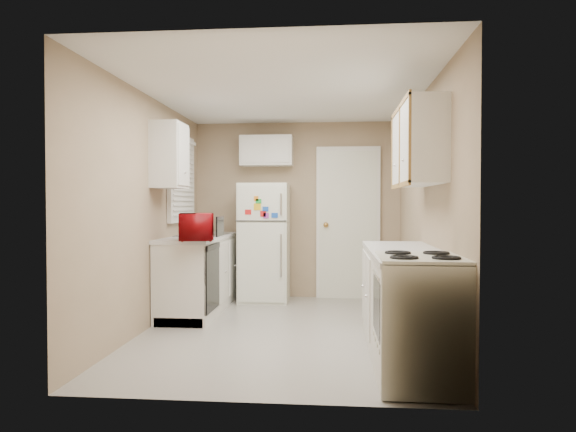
{
  "coord_description": "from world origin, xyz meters",
  "views": [
    {
      "loc": [
        0.5,
        -5.14,
        1.28
      ],
      "look_at": [
        0.0,
        0.5,
        1.15
      ],
      "focal_mm": 32.0,
      "sensor_mm": 36.0,
      "label": 1
    }
  ],
  "objects": [
    {
      "name": "interior_door",
      "position": [
        0.7,
        1.86,
        1.02
      ],
      "size": [
        0.86,
        0.06,
        2.08
      ],
      "primitive_type": "cube",
      "color": "silver",
      "rests_on": "floor"
    },
    {
      "name": "window_blinds",
      "position": [
        -1.36,
        1.05,
        1.6
      ],
      "size": [
        0.1,
        0.98,
        1.08
      ],
      "primitive_type": "cube",
      "color": "silver",
      "rests_on": "wall_left"
    },
    {
      "name": "stove",
      "position": [
        1.12,
        -1.45,
        0.45
      ],
      "size": [
        0.61,
        0.75,
        0.9
      ],
      "primitive_type": "cube",
      "rotation": [
        0.0,
        0.0,
        -0.02
      ],
      "color": "silver",
      "rests_on": "floor"
    },
    {
      "name": "wall_left",
      "position": [
        -1.4,
        0.0,
        1.2
      ],
      "size": [
        3.8,
        3.8,
        0.0
      ],
      "primitive_type": "plane",
      "color": "tan",
      "rests_on": "floor"
    },
    {
      "name": "microwave",
      "position": [
        -0.93,
        0.13,
        1.05
      ],
      "size": [
        0.57,
        0.4,
        0.34
      ],
      "primitive_type": "imported",
      "rotation": [
        0.0,
        0.0,
        1.82
      ],
      "color": "maroon",
      "rests_on": "left_counter"
    },
    {
      "name": "floor",
      "position": [
        0.0,
        0.0,
        0.0
      ],
      "size": [
        3.8,
        3.8,
        0.0
      ],
      "primitive_type": "plane",
      "color": "#AFAAA2",
      "rests_on": "ground"
    },
    {
      "name": "sink",
      "position": [
        -1.1,
        1.05,
        0.86
      ],
      "size": [
        0.54,
        0.74,
        0.16
      ],
      "primitive_type": "cube",
      "color": "gray",
      "rests_on": "left_counter"
    },
    {
      "name": "wall_back",
      "position": [
        0.0,
        1.9,
        1.2
      ],
      "size": [
        2.8,
        2.8,
        0.0
      ],
      "primitive_type": "plane",
      "color": "tan",
      "rests_on": "floor"
    },
    {
      "name": "dishwasher",
      "position": [
        -0.81,
        0.3,
        0.49
      ],
      "size": [
        0.03,
        0.58,
        0.72
      ],
      "primitive_type": "cube",
      "color": "black",
      "rests_on": "floor"
    },
    {
      "name": "right_counter",
      "position": [
        1.1,
        -0.8,
        0.45
      ],
      "size": [
        0.6,
        2.0,
        0.9
      ],
      "primitive_type": "cube",
      "color": "silver",
      "rests_on": "floor"
    },
    {
      "name": "upper_cabinet_left",
      "position": [
        -1.25,
        0.22,
        1.8
      ],
      "size": [
        0.3,
        0.45,
        0.7
      ],
      "primitive_type": "cube",
      "color": "silver",
      "rests_on": "wall_left"
    },
    {
      "name": "wall_front",
      "position": [
        0.0,
        -1.9,
        1.2
      ],
      "size": [
        2.8,
        2.8,
        0.0
      ],
      "primitive_type": "plane",
      "color": "tan",
      "rests_on": "floor"
    },
    {
      "name": "left_counter",
      "position": [
        -1.1,
        0.9,
        0.45
      ],
      "size": [
        0.6,
        1.8,
        0.9
      ],
      "primitive_type": "cube",
      "color": "silver",
      "rests_on": "floor"
    },
    {
      "name": "upper_cabinet_right",
      "position": [
        1.25,
        -0.5,
        1.8
      ],
      "size": [
        0.3,
        1.2,
        0.7
      ],
      "primitive_type": "cube",
      "color": "silver",
      "rests_on": "wall_right"
    },
    {
      "name": "wall_right",
      "position": [
        1.4,
        0.0,
        1.2
      ],
      "size": [
        3.8,
        3.8,
        0.0
      ],
      "primitive_type": "plane",
      "color": "tan",
      "rests_on": "floor"
    },
    {
      "name": "ceiling",
      "position": [
        0.0,
        0.0,
        2.4
      ],
      "size": [
        3.8,
        3.8,
        0.0
      ],
      "primitive_type": "plane",
      "color": "white",
      "rests_on": "floor"
    },
    {
      "name": "refrigerator",
      "position": [
        -0.41,
        1.56,
        0.78
      ],
      "size": [
        0.65,
        0.63,
        1.55
      ],
      "primitive_type": "cube",
      "rotation": [
        0.0,
        0.0,
        0.01
      ],
      "color": "silver",
      "rests_on": "floor"
    },
    {
      "name": "soap_bottle",
      "position": [
        -1.15,
        1.41,
        1.0
      ],
      "size": [
        0.13,
        0.13,
        0.21
      ],
      "primitive_type": "imported",
      "rotation": [
        0.0,
        0.0,
        0.43
      ],
      "color": "silver",
      "rests_on": "left_counter"
    },
    {
      "name": "cabinet_over_fridge",
      "position": [
        -0.4,
        1.75,
        2.0
      ],
      "size": [
        0.7,
        0.3,
        0.4
      ],
      "primitive_type": "cube",
      "color": "silver",
      "rests_on": "wall_back"
    }
  ]
}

